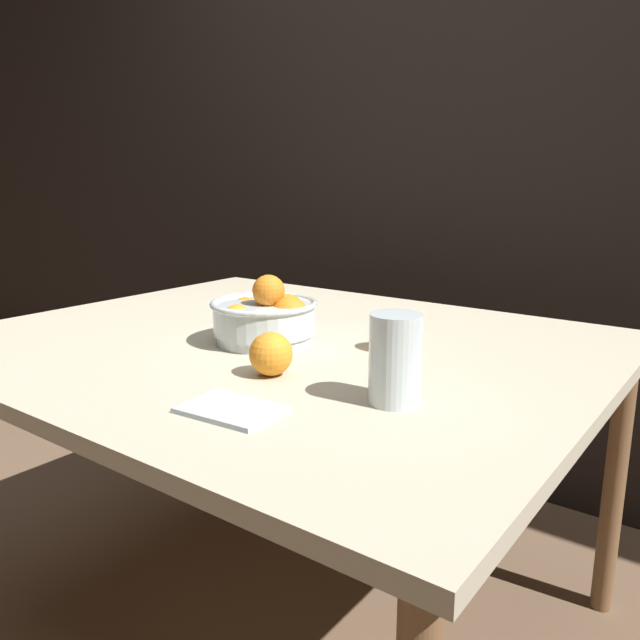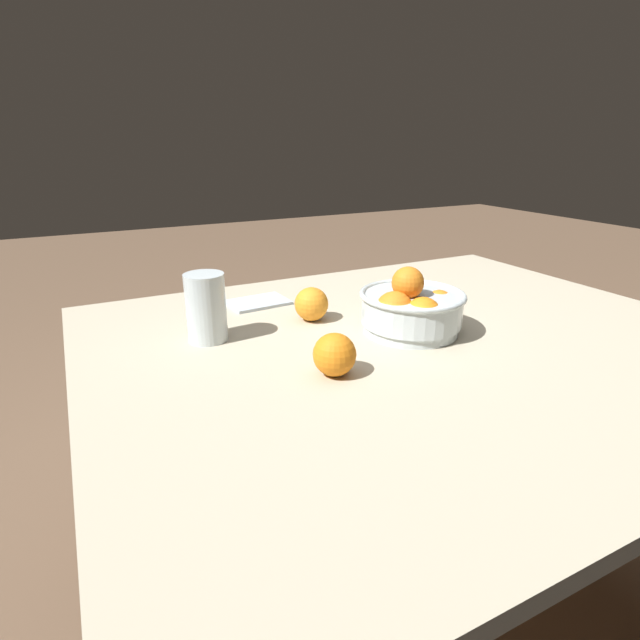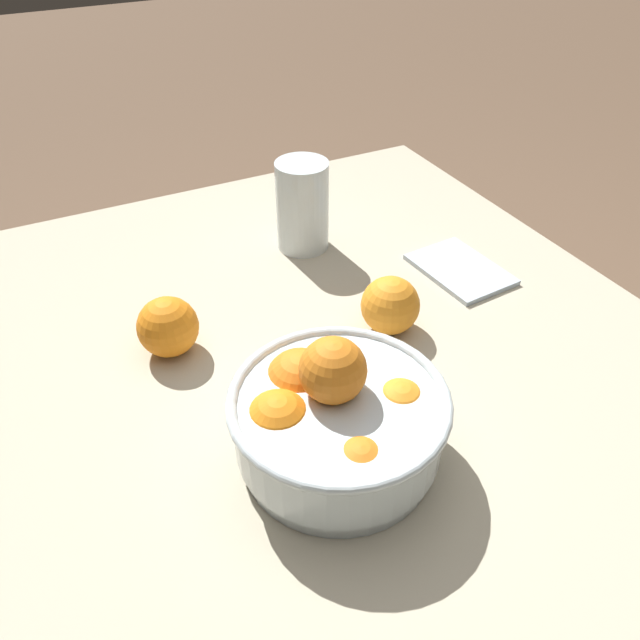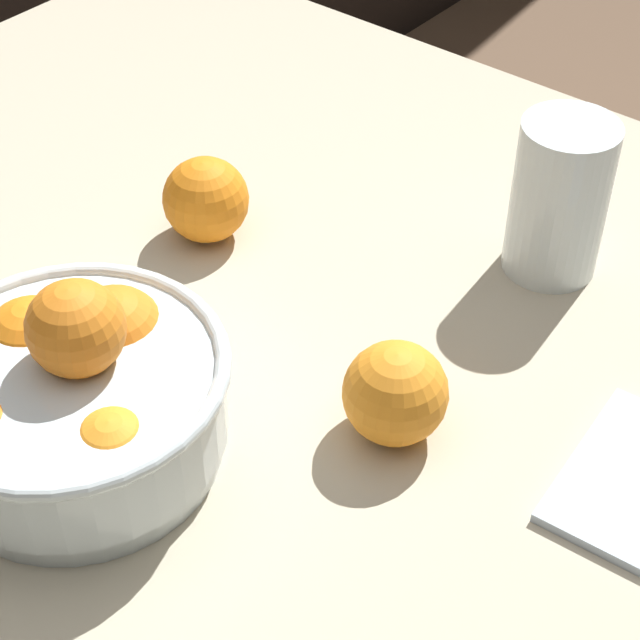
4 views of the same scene
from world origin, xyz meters
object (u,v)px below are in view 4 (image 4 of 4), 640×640
juice_glass (559,203)px  fruit_bowl (73,396)px  orange_loose_near_bowl (395,393)px  orange_loose_front (206,200)px

juice_glass → fruit_bowl: bearing=158.9°
juice_glass → orange_loose_near_bowl: size_ratio=1.82×
fruit_bowl → orange_loose_front: bearing=23.6°
juice_glass → orange_loose_near_bowl: (-0.25, -0.01, -0.03)m
fruit_bowl → juice_glass: fruit_bowl is taller
fruit_bowl → orange_loose_near_bowl: 0.23m
orange_loose_near_bowl → orange_loose_front: bearing=72.2°
orange_loose_near_bowl → orange_loose_front: same height
fruit_bowl → juice_glass: size_ratio=1.59×
fruit_bowl → orange_loose_near_bowl: (0.16, -0.17, -0.02)m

